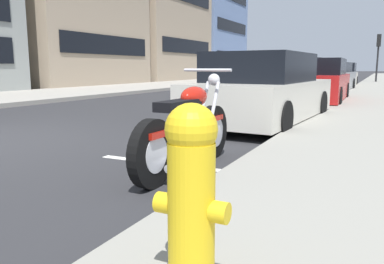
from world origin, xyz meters
TOP-DOWN VIEW (x-y plane):
  - sidewalk_far_curb at (12.00, 6.58)m, footprint 120.00×5.00m
  - parking_stall_stripe at (0.00, -3.48)m, footprint 0.12×2.20m
  - parked_motorcycle at (-0.13, -3.66)m, footprint 2.09×0.62m
  - parked_car_behind_motorcycle at (3.78, -3.42)m, footprint 4.47×2.06m
  - parked_car_mid_block at (9.08, -3.64)m, footprint 4.42×1.89m
  - parked_car_across_street at (15.26, -3.37)m, footprint 4.51×1.97m
  - parked_car_second_in_row at (20.21, -3.30)m, footprint 4.34×1.92m
  - crossing_truck at (30.52, 0.81)m, footprint 2.34×5.10m
  - fire_hydrant at (-2.41, -4.82)m, footprint 0.24×0.36m
  - traffic_signal_near_corner at (27.00, -5.15)m, footprint 0.36×0.28m
  - townhouse_mid_block at (24.88, 13.29)m, footprint 9.74×8.90m
  - townhouse_behind_pole at (35.29, 14.72)m, footprint 9.85×11.76m

SIDE VIEW (x-z plane):
  - parking_stall_stripe at x=0.00m, z-range 0.00..0.01m
  - sidewalk_far_curb at x=12.00m, z-range 0.00..0.14m
  - parked_motorcycle at x=-0.13m, z-range -0.13..1.01m
  - fire_hydrant at x=-2.41m, z-range 0.17..1.02m
  - parked_car_across_street at x=15.26m, z-range -0.03..1.35m
  - parked_car_second_in_row at x=20.21m, z-range -0.04..1.36m
  - parked_car_behind_motorcycle at x=3.78m, z-range -0.04..1.39m
  - parked_car_mid_block at x=9.08m, z-range -0.03..1.39m
  - crossing_truck at x=30.52m, z-range 0.04..1.99m
  - traffic_signal_near_corner at x=27.00m, z-range 0.89..4.20m
  - townhouse_behind_pole at x=35.29m, z-range 0.00..10.06m
  - townhouse_mid_block at x=24.88m, z-range 0.00..12.84m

